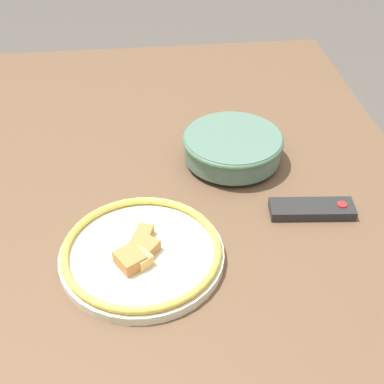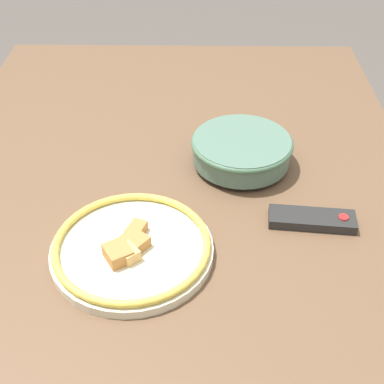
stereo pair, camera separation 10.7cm
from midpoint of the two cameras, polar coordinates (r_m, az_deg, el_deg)
name	(u,v)px [view 2 (the right image)]	position (r m, az deg, el deg)	size (l,w,h in m)	color
dining_table	(172,221)	(1.15, 0.52, -3.26)	(1.54, 1.08, 0.72)	brown
noodle_bowl	(242,150)	(1.19, 7.90, 4.40)	(0.22, 0.22, 0.07)	#4C6B5B
food_plate	(132,248)	(0.98, -3.33, -6.13)	(0.30, 0.30, 0.04)	beige
tv_remote	(312,219)	(1.08, 15.49, -2.94)	(0.07, 0.17, 0.02)	black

